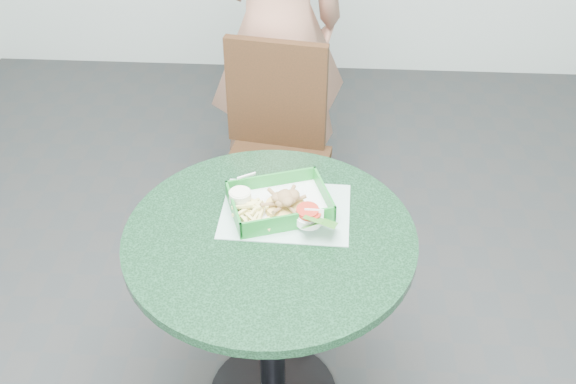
# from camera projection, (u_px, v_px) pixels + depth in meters

# --- Properties ---
(cafe_table) EXTENTS (0.84, 0.84, 0.75)m
(cafe_table) POSITION_uv_depth(u_px,v_px,m) (271.00, 280.00, 2.03)
(cafe_table) COLOR black
(cafe_table) RESTS_ON floor
(dining_chair) EXTENTS (0.41, 0.41, 0.93)m
(dining_chair) POSITION_uv_depth(u_px,v_px,m) (275.00, 143.00, 2.70)
(dining_chair) COLOR #322016
(dining_chair) RESTS_ON floor
(diner_person) EXTENTS (0.84, 0.71, 1.97)m
(diner_person) POSITION_uv_depth(u_px,v_px,m) (276.00, 0.00, 2.70)
(diner_person) COLOR tan
(diner_person) RESTS_ON floor
(placemat) EXTENTS (0.39, 0.29, 0.00)m
(placemat) POSITION_uv_depth(u_px,v_px,m) (286.00, 216.00, 2.00)
(placemat) COLOR #9BC1B5
(placemat) RESTS_ON cafe_table
(food_basket) EXTENTS (0.28, 0.21, 0.06)m
(food_basket) POSITION_uv_depth(u_px,v_px,m) (280.00, 210.00, 2.00)
(food_basket) COLOR #1A812B
(food_basket) RESTS_ON placemat
(crab_sandwich) EXTENTS (0.12, 0.12, 0.07)m
(crab_sandwich) POSITION_uv_depth(u_px,v_px,m) (282.00, 207.00, 1.96)
(crab_sandwich) COLOR #D5B053
(crab_sandwich) RESTS_ON food_basket
(fries_pile) EXTENTS (0.13, 0.14, 0.04)m
(fries_pile) POSITION_uv_depth(u_px,v_px,m) (247.00, 211.00, 1.97)
(fries_pile) COLOR #EEE07C
(fries_pile) RESTS_ON food_basket
(sauce_ramekin) EXTENTS (0.07, 0.07, 0.04)m
(sauce_ramekin) POSITION_uv_depth(u_px,v_px,m) (243.00, 194.00, 2.01)
(sauce_ramekin) COLOR silver
(sauce_ramekin) RESTS_ON food_basket
(garnish_cup) EXTENTS (0.12, 0.11, 0.05)m
(garnish_cup) POSITION_uv_depth(u_px,v_px,m) (301.00, 228.00, 1.90)
(garnish_cup) COLOR white
(garnish_cup) RESTS_ON food_basket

